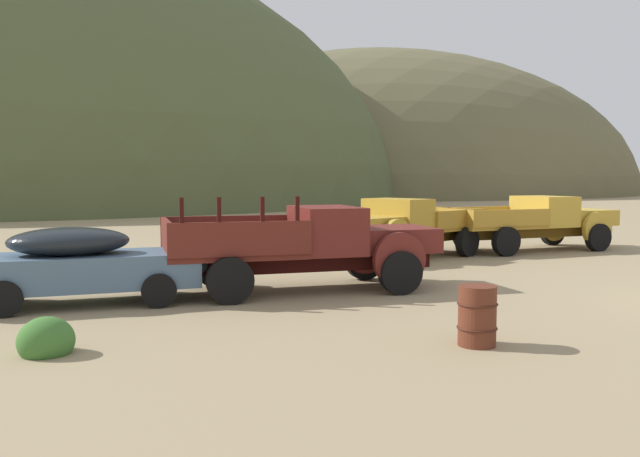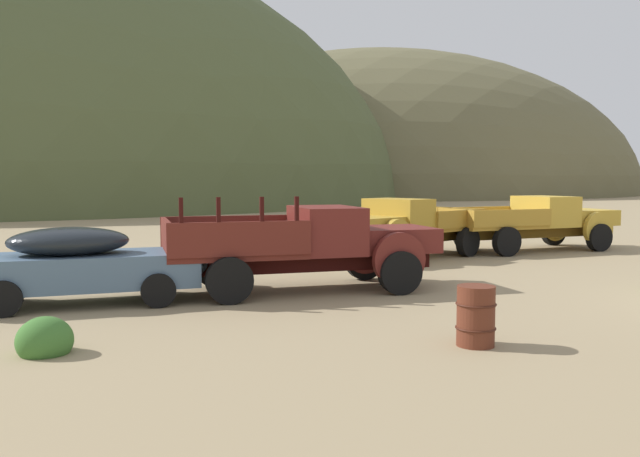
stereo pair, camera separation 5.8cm
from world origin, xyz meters
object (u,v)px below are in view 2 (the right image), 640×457
at_px(truck_faded_yellow, 543,222).
at_px(oil_drum_by_truck, 476,316).
at_px(car_chalk_blue, 91,264).
at_px(truck_oxblood, 321,246).
at_px(truck_mustard, 399,228).

xyz_separation_m(truck_faded_yellow, oil_drum_by_truck, (-10.47, -9.65, -0.54)).
xyz_separation_m(car_chalk_blue, truck_oxblood, (4.93, -0.43, 0.19)).
distance_m(truck_oxblood, truck_faded_yellow, 11.32).
xyz_separation_m(truck_mustard, truck_faded_yellow, (5.98, 0.14, 0.01)).
distance_m(car_chalk_blue, truck_faded_yellow, 15.90).
bearing_deg(truck_mustard, car_chalk_blue, 2.80).
distance_m(truck_mustard, oil_drum_by_truck, 10.54).
bearing_deg(truck_faded_yellow, oil_drum_by_truck, -134.63).
xyz_separation_m(truck_oxblood, truck_mustard, (4.54, 4.04, -0.02)).
relative_size(truck_oxblood, truck_mustard, 1.06).
bearing_deg(car_chalk_blue, truck_oxblood, 0.93).
height_order(car_chalk_blue, oil_drum_by_truck, car_chalk_blue).
relative_size(truck_faded_yellow, oil_drum_by_truck, 7.03).
xyz_separation_m(truck_mustard, oil_drum_by_truck, (-4.49, -9.52, -0.53)).
height_order(truck_mustard, oil_drum_by_truck, truck_mustard).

